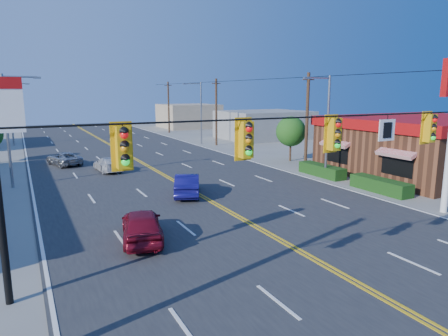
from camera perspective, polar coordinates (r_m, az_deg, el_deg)
name	(u,v)px	position (r m, az deg, el deg)	size (l,w,h in m)	color
ground	(352,282)	(15.71, 17.80, -15.25)	(160.00, 160.00, 0.00)	gray
road	(168,177)	(32.22, -8.06, -1.35)	(20.00, 120.00, 0.06)	#2D2D30
signal_span	(358,149)	(14.21, 18.59, 2.65)	(24.32, 0.34, 9.00)	#47301E
kfc	(425,145)	(37.46, 26.76, 2.95)	(16.30, 12.40, 4.70)	brown
streetlight_se	(326,122)	(31.84, 14.33, 6.44)	(2.55, 0.25, 8.00)	gray
streetlight_ne	(200,109)	(52.27, -3.49, 8.35)	(2.55, 0.25, 8.00)	gray
streetlight_sw	(10,124)	(31.88, -28.27, 5.50)	(2.55, 0.25, 8.00)	gray
streetlight_nw	(12,110)	(57.84, -27.99, 7.35)	(2.55, 0.25, 8.00)	gray
utility_pole_near	(307,122)	(35.82, 11.76, 6.50)	(0.28, 0.28, 8.40)	#47301E
utility_pole_mid	(216,112)	(51.06, -1.11, 7.95)	(0.28, 0.28, 8.40)	#47301E
utility_pole_far	(169,107)	(67.67, -7.91, 8.56)	(0.28, 0.28, 8.40)	#47301E
tree_kfc_rear	(291,131)	(39.87, 9.53, 5.17)	(2.94, 2.94, 4.41)	#47301E
bld_east_mid	(264,125)	(59.51, 5.73, 6.19)	(12.00, 10.00, 4.00)	gray
bld_east_far	(189,116)	(77.65, -5.09, 7.42)	(10.00, 10.00, 4.40)	tan
car_magenta	(142,226)	(18.77, -11.64, -8.12)	(1.76, 4.36, 1.49)	maroon
car_blue	(187,185)	(26.40, -5.27, -2.45)	(1.53, 4.40, 1.45)	navy
car_white	(108,165)	(35.61, -16.27, 0.43)	(1.68, 4.14, 1.20)	silver
car_silver	(64,159)	(39.93, -21.89, 1.18)	(2.03, 4.41, 1.23)	#98989C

